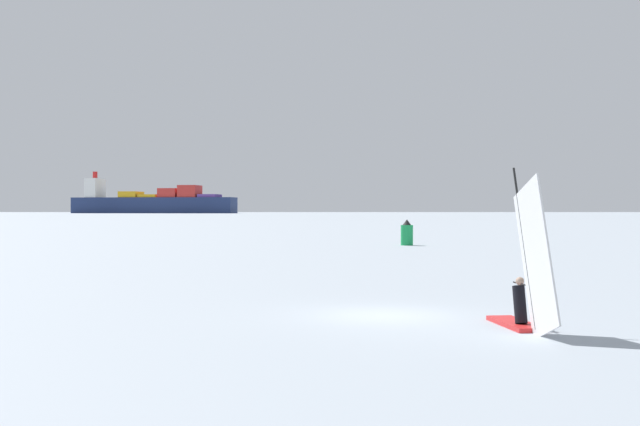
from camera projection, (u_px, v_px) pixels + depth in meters
The scene contains 5 objects.
ground_plane at pixel (385, 315), 23.17m from camera, with size 4000.00×4000.00×0.00m, color #9EA8B2.
windsurfer at pixel (526, 287), 20.30m from camera, with size 1.11×4.08×4.38m.
cargo_ship at pixel (153, 202), 685.85m from camera, with size 138.63×82.06×36.41m.
distant_headland at pixel (269, 203), 1448.90m from camera, with size 894.98×300.60×31.19m, color #60665B.
channel_buoy at pixel (407, 234), 68.68m from camera, with size 1.06×1.06×2.25m.
Camera 1 is at (-8.36, -21.68, 3.09)m, focal length 44.57 mm.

